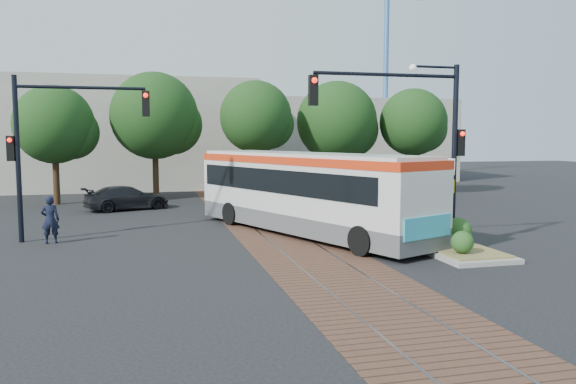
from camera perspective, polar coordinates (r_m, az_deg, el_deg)
The scene contains 11 objects.
ground at distance 18.96m, azimuth 1.52°, elevation -5.98°, with size 120.00×120.00×0.00m, color black.
trackbed at distance 22.77m, azimuth -1.21°, elevation -4.01°, with size 3.60×40.00×0.02m.
tree_row at distance 34.87m, azimuth -3.90°, elevation 7.31°, with size 26.40×5.60×7.67m.
warehouses at distance 46.84m, azimuth -8.71°, elevation 5.55°, with size 40.00×13.00×8.00m.
crane at distance 57.20m, azimuth 9.92°, elevation 12.63°, with size 8.00×0.50×18.00m.
city_bus at distance 21.96m, azimuth 1.79°, elevation 0.30°, with size 6.95×11.93×3.19m.
traffic_island at distance 19.93m, azimuth 15.75°, elevation -4.65°, with size 2.20×5.20×1.13m.
signal_pole_main at distance 19.25m, azimuth 13.43°, elevation 6.50°, with size 5.49×0.46×6.00m.
signal_pole_left at distance 22.12m, azimuth -22.96°, elevation 5.31°, with size 4.99×0.34×6.00m.
officer at distance 21.81m, azimuth -23.01°, elevation -2.61°, with size 0.63×0.41×1.72m, color black.
parked_car at distance 30.61m, azimuth -16.04°, elevation -0.57°, with size 1.77×4.35×1.26m, color black.
Camera 1 is at (-5.03, -17.87, 3.81)m, focal length 35.00 mm.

